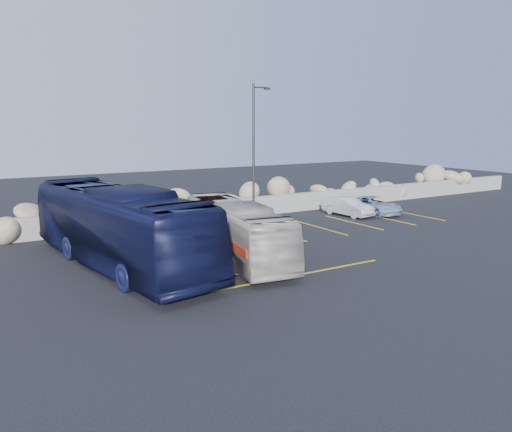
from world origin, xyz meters
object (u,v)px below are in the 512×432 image
tour_coach (118,227)px  car_b (348,207)px  car_a (256,216)px  lamppost (254,151)px  car_d (374,205)px  vintage_bus (235,230)px

tour_coach → car_b: (15.83, 3.86, -1.08)m
tour_coach → car_b: tour_coach is taller
tour_coach → car_a: bearing=12.6°
lamppost → car_d: bearing=-6.0°
lamppost → tour_coach: size_ratio=0.67×
tour_coach → car_d: size_ratio=2.97×
car_d → car_b: bearing=170.0°
vintage_bus → car_d: vintage_bus is taller
vintage_bus → tour_coach: tour_coach is taller
car_b → tour_coach: bearing=-172.2°
vintage_bus → car_b: vintage_bus is taller
tour_coach → car_a: (8.53, 3.24, -0.90)m
tour_coach → car_d: tour_coach is taller
tour_coach → car_d: bearing=3.1°
tour_coach → car_a: size_ratio=2.67×
vintage_bus → car_d: bearing=29.4°
lamppost → tour_coach: bearing=-154.1°
car_b → lamppost: bearing=168.9°
car_b → car_d: size_ratio=0.89×
lamppost → car_b: 7.62m
vintage_bus → car_d: (13.06, 4.92, -0.68)m
car_a → car_b: car_a is taller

